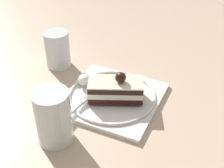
% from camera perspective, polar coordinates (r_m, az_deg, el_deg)
% --- Properties ---
extents(ground_plane, '(2.40, 2.40, 0.00)m').
position_cam_1_polar(ground_plane, '(0.73, -0.75, -3.33)').
color(ground_plane, '#CBB196').
extents(dessert_plate, '(0.27, 0.27, 0.02)m').
position_cam_1_polar(dessert_plate, '(0.73, -0.00, -2.48)').
color(dessert_plate, white).
rests_on(dessert_plate, ground_plane).
extents(cake_slice, '(0.13, 0.08, 0.07)m').
position_cam_1_polar(cake_slice, '(0.71, 0.73, -0.85)').
color(cake_slice, black).
rests_on(cake_slice, dessert_plate).
extents(whipped_cream_dollop, '(0.03, 0.03, 0.03)m').
position_cam_1_polar(whipped_cream_dollop, '(0.76, -5.22, 0.82)').
color(whipped_cream_dollop, white).
rests_on(whipped_cream_dollop, dessert_plate).
extents(fork, '(0.05, 0.11, 0.00)m').
position_cam_1_polar(fork, '(0.69, -6.12, -3.95)').
color(fork, silver).
rests_on(fork, dessert_plate).
extents(drink_glass_near, '(0.07, 0.07, 0.12)m').
position_cam_1_polar(drink_glass_near, '(0.62, -10.79, -6.49)').
color(drink_glass_near, silver).
rests_on(drink_glass_near, ground_plane).
extents(drink_glass_far, '(0.07, 0.07, 0.10)m').
position_cam_1_polar(drink_glass_far, '(0.86, -10.08, 6.01)').
color(drink_glass_far, silver).
rests_on(drink_glass_far, ground_plane).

